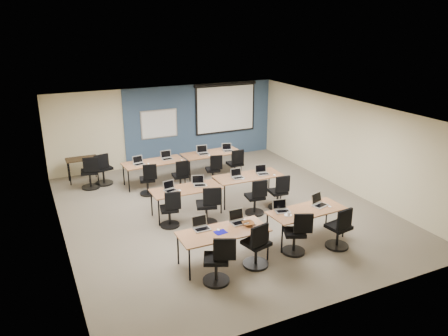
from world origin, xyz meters
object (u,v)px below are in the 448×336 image
laptop_7 (262,172)px  laptop_3 (319,202)px  projector_screen (226,105)px  task_chair_4 (170,212)px  laptop_2 (281,208)px  task_chair_7 (279,195)px  laptop_11 (228,149)px  training_table_mid_right (248,177)px  whiteboard (159,124)px  task_chair_1 (257,248)px  training_table_back_right (212,154)px  task_chair_5 (208,209)px  task_chair_8 (148,182)px  training_table_back_left (154,163)px  laptop_0 (201,226)px  task_chair_2 (296,236)px  training_table_mid_left (186,190)px  laptop_8 (138,162)px  task_chair_3 (339,231)px  laptop_5 (199,183)px  laptop_4 (170,188)px  laptop_10 (203,152)px  spare_chair_a (103,172)px  spare_chair_b (90,175)px  task_chair_10 (214,172)px  task_chair_9 (181,178)px  training_table_front_left (223,233)px  utility_table (82,161)px  laptop_1 (238,219)px  training_table_front_right (307,212)px  task_chair_6 (256,200)px  laptop_9 (167,157)px  laptop_6 (237,176)px

laptop_7 → laptop_3: bearing=-76.2°
projector_screen → task_chair_4: size_ratio=2.49×
laptop_2 → task_chair_7: (0.90, 1.51, -0.39)m
laptop_2 → laptop_3: 0.98m
laptop_7 → laptop_11: (0.09, 2.42, -0.00)m
projector_screen → training_table_mid_right: 4.41m
whiteboard → task_chair_1: (-0.23, -7.23, -1.03)m
training_table_back_right → task_chair_5: size_ratio=1.87×
task_chair_8 → laptop_11: size_ratio=3.03×
training_table_back_left → task_chair_4: task_chair_4 is taller
laptop_0 → task_chair_2: bearing=-18.8°
training_table_mid_left → laptop_8: bearing=104.0°
laptop_3 → task_chair_3: 0.88m
task_chair_3 → training_table_mid_right: bearing=90.3°
laptop_2 → laptop_11: size_ratio=1.03×
training_table_back_left → laptop_5: size_ratio=5.72×
whiteboard → laptop_7: size_ratio=3.87×
laptop_4 → whiteboard: bearing=64.5°
laptop_10 → training_table_back_left: bearing=-169.5°
laptop_2 → spare_chair_a: (-3.02, 5.33, -0.37)m
training_table_mid_left → spare_chair_b: (-1.95, 2.96, -0.26)m
task_chair_10 → task_chair_9: bearing=-160.9°
laptop_3 → task_chair_9: (-2.01, 3.94, -0.40)m
task_chair_2 → laptop_8: size_ratio=3.12×
task_chair_1 → laptop_5: (-0.01, 3.07, 0.37)m
laptop_11 → training_table_front_left: bearing=-100.1°
laptop_11 → task_chair_1: bearing=-93.4°
laptop_8 → utility_table: size_ratio=0.33×
utility_table → task_chair_2: bearing=-61.3°
task_chair_4 → spare_chair_a: spare_chair_a is taller
training_table_front_left → laptop_10: 5.40m
training_table_front_left → laptop_11: size_ratio=5.93×
laptop_7 → task_chair_9: laptop_7 is taller
laptop_1 → laptop_4: bearing=105.4°
laptop_11 → task_chair_10: bearing=-120.9°
task_chair_2 → task_chair_9: 4.63m
spare_chair_b → task_chair_10: bearing=-10.1°
laptop_0 → task_chair_4: laptop_0 is taller
task_chair_4 → laptop_7: laptop_7 is taller
training_table_front_right → task_chair_5: size_ratio=1.77×
laptop_10 → projector_screen: bearing=52.8°
training_table_mid_left → task_chair_6: 1.83m
laptop_8 → laptop_9: size_ratio=0.95×
laptop_0 → laptop_9: (0.84, 4.82, -0.00)m
projector_screen → laptop_4: (-3.55, -4.17, -1.10)m
laptop_8 → laptop_9: laptop_9 is taller
task_chair_9 → task_chair_10: task_chair_9 is taller
laptop_4 → task_chair_9: 1.84m
laptop_6 → training_table_back_right: bearing=84.9°
training_table_back_right → task_chair_1: task_chair_1 is taller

